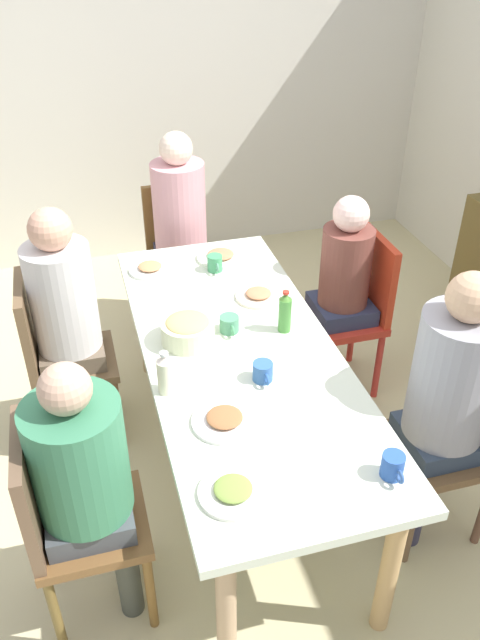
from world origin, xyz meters
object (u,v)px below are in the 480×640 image
object	(u,v)px
person_3	(180,220)
cup_0	(393,466)
dining_table	(240,365)
bottle_1	(166,373)
plate_4	(225,420)
plate_2	(150,268)
plate_3	(258,295)
chair_0	(355,305)
chair_3	(179,250)
chair_2	(55,353)
person_4	(85,473)
person_0	(342,282)
person_1	(448,390)
cup_2	(263,372)
plate_0	(233,491)
plate_1	(221,256)
cup_3	(215,263)
bottle_0	(285,312)
person_2	(67,309)
chair_1	(457,432)
chair_4	(66,516)
cup_1	(229,324)
bowl_0	(188,330)

from	to	relation	value
person_3	cup_0	xyz separation A→B (m)	(2.11, 0.29, 0.02)
dining_table	cup_0	world-z (taller)	cup_0
bottle_1	plate_4	bearing A→B (deg)	36.29
plate_2	plate_3	xyz separation A→B (m)	(0.40, 0.46, -0.00)
chair_0	cup_0	xyz separation A→B (m)	(1.32, -0.49, 0.27)
dining_table	chair_3	world-z (taller)	chair_3
chair_2	person_4	distance (m)	1.03
person_0	person_1	distance (m)	1.01
cup_2	chair_3	bearing A→B (deg)	-178.84
plate_0	plate_1	size ratio (longest dim) A/B	0.91
plate_3	cup_3	bearing A→B (deg)	-156.74
plate_2	plate_4	bearing A→B (deg)	4.02
dining_table	bottle_0	world-z (taller)	bottle_0
person_1	person_2	size ratio (longest dim) A/B	1.02
person_0	plate_1	bearing A→B (deg)	-118.09
chair_3	cup_2	world-z (taller)	chair_3
chair_1	bottle_1	size ratio (longest dim) A/B	4.81
person_4	chair_3	bearing A→B (deg)	159.85
person_4	cup_0	distance (m)	1.04
person_4	bottle_0	distance (m)	1.10
person_0	chair_1	size ratio (longest dim) A/B	1.27
chair_3	plate_1	distance (m)	0.64
plate_3	plate_4	xyz separation A→B (m)	(0.79, -0.37, 0.00)
chair_4	plate_1	size ratio (longest dim) A/B	3.55
chair_3	cup_1	xyz separation A→B (m)	(1.24, -0.01, 0.26)
dining_table	plate_1	bearing A→B (deg)	171.52
chair_4	chair_0	bearing A→B (deg)	122.71
dining_table	person_4	distance (m)	0.86
chair_2	plate_0	bearing A→B (deg)	23.59
plate_0	plate_3	xyz separation A→B (m)	(-1.13, 0.43, 0.00)
bowl_0	bottle_0	xyz separation A→B (m)	(0.04, 0.43, 0.04)
person_2	cup_1	bearing A→B (deg)	62.34
plate_3	cup_1	xyz separation A→B (m)	(0.23, -0.20, 0.02)
plate_0	person_1	bearing A→B (deg)	105.07
cup_0	bottle_1	bearing A→B (deg)	-134.53
cup_3	person_2	bearing A→B (deg)	-76.05
person_4	plate_0	xyz separation A→B (m)	(0.25, 0.46, 0.04)
plate_4	chair_0	bearing A→B (deg)	133.89
person_2	cup_3	size ratio (longest dim) A/B	11.06
plate_0	bowl_0	bearing A→B (deg)	177.67
person_0	person_1	xyz separation A→B (m)	(1.00, 0.01, 0.09)
person_0	cup_0	xyz separation A→B (m)	(1.32, -0.39, 0.11)
cup_0	cup_1	distance (m)	1.01
cup_0	plate_4	bearing A→B (deg)	-130.22
dining_table	chair_3	distance (m)	1.39
person_4	plate_4	bearing A→B (deg)	99.05
person_4	cup_3	distance (m)	1.41
person_2	person_0	bearing A→B (deg)	90.00
bottle_1	cup_2	bearing A→B (deg)	84.83
chair_3	bottle_1	distance (m)	1.64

